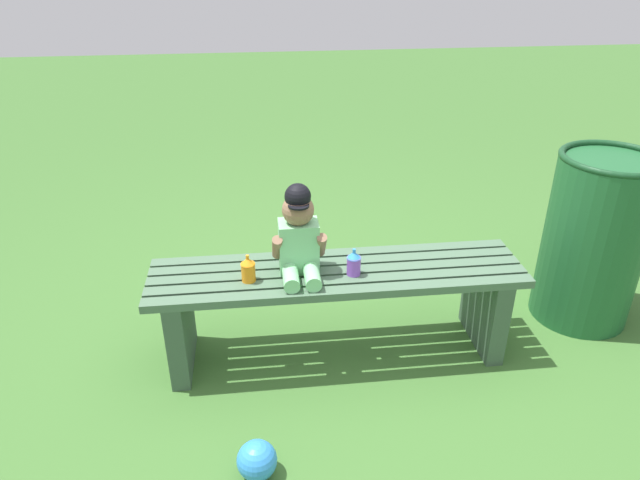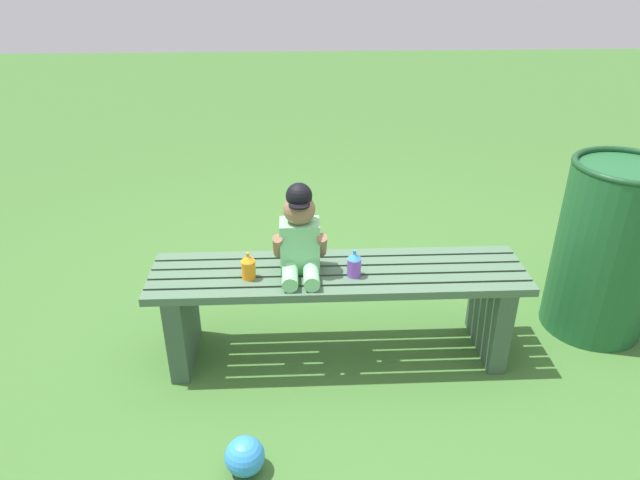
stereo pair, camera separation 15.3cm
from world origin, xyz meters
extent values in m
plane|color=#3D6B2D|center=(0.00, 0.00, 0.00)|extent=(16.00, 16.00, 0.00)
cube|color=#47664C|center=(0.00, -0.16, 0.43)|extent=(1.66, 0.07, 0.04)
cube|color=#47664C|center=(0.00, -0.08, 0.43)|extent=(1.66, 0.07, 0.04)
cube|color=#47664C|center=(0.00, 0.00, 0.43)|extent=(1.66, 0.07, 0.04)
cube|color=#47664C|center=(0.00, 0.08, 0.43)|extent=(1.66, 0.07, 0.04)
cube|color=#47664C|center=(0.00, 0.16, 0.43)|extent=(1.66, 0.07, 0.04)
cube|color=#3C5641|center=(-0.71, 0.00, 0.21)|extent=(0.08, 0.39, 0.41)
cube|color=#3C5641|center=(0.71, 0.00, 0.21)|extent=(0.08, 0.39, 0.41)
cube|color=#7FCC8C|center=(-0.17, 0.03, 0.57)|extent=(0.17, 0.12, 0.23)
sphere|color=#8C664C|center=(-0.17, 0.03, 0.74)|extent=(0.14, 0.14, 0.14)
cylinder|color=black|center=(-0.17, -0.01, 0.78)|extent=(0.09, 0.09, 0.01)
sphere|color=black|center=(-0.17, 0.03, 0.80)|extent=(0.11, 0.11, 0.11)
cylinder|color=#85D693|center=(-0.21, -0.09, 0.48)|extent=(0.07, 0.16, 0.07)
cylinder|color=#85D693|center=(-0.12, -0.09, 0.48)|extent=(0.07, 0.16, 0.07)
cylinder|color=#8C664C|center=(-0.26, 0.00, 0.58)|extent=(0.04, 0.12, 0.14)
cylinder|color=#8C664C|center=(-0.07, 0.00, 0.58)|extent=(0.04, 0.12, 0.14)
cylinder|color=orange|center=(-0.39, -0.05, 0.49)|extent=(0.06, 0.06, 0.09)
cone|color=orange|center=(-0.39, -0.05, 0.55)|extent=(0.06, 0.06, 0.03)
cylinder|color=orange|center=(-0.39, -0.05, 0.57)|extent=(0.01, 0.01, 0.02)
cylinder|color=#8C4CCC|center=(0.06, -0.05, 0.49)|extent=(0.06, 0.06, 0.09)
cone|color=#338CE5|center=(0.06, -0.05, 0.55)|extent=(0.06, 0.06, 0.03)
cylinder|color=#338CE5|center=(0.06, -0.05, 0.57)|extent=(0.01, 0.01, 0.02)
sphere|color=#338CE5|center=(-0.39, -0.68, 0.07)|extent=(0.15, 0.15, 0.15)
cylinder|color=#1E592D|center=(1.30, 0.17, 0.42)|extent=(0.48, 0.48, 0.85)
torus|color=#153E20|center=(1.30, 0.17, 0.86)|extent=(0.48, 0.48, 0.03)
camera|label=1|loc=(-0.33, -2.18, 1.76)|focal=32.57mm
camera|label=2|loc=(-0.18, -2.19, 1.76)|focal=32.57mm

